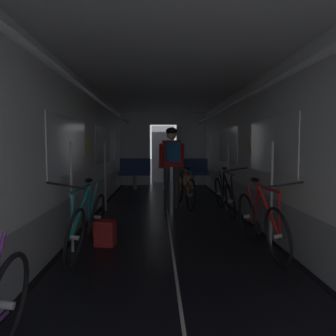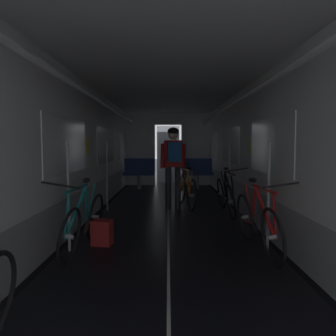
# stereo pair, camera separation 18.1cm
# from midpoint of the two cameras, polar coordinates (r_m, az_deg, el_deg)

# --- Properties ---
(train_car_shell) EXTENTS (3.14, 12.34, 2.57)m
(train_car_shell) POSITION_cam_midpoint_polar(r_m,az_deg,el_deg) (5.57, -0.82, 7.57)
(train_car_shell) COLOR black
(train_car_shell) RESTS_ON ground
(bench_seat_far_left) EXTENTS (0.98, 0.51, 0.95)m
(bench_seat_far_left) POSITION_cam_midpoint_polar(r_m,az_deg,el_deg) (10.10, -6.38, -0.47)
(bench_seat_far_left) COLOR gray
(bench_seat_far_left) RESTS_ON ground
(bench_seat_far_right) EXTENTS (0.98, 0.51, 0.95)m
(bench_seat_far_right) POSITION_cam_midpoint_polar(r_m,az_deg,el_deg) (10.12, 3.83, -0.45)
(bench_seat_far_right) COLOR gray
(bench_seat_far_right) RESTS_ON ground
(bicycle_teal) EXTENTS (0.46, 1.70, 0.96)m
(bicycle_teal) POSITION_cam_midpoint_polar(r_m,az_deg,el_deg) (4.30, -15.26, -9.21)
(bicycle_teal) COLOR black
(bicycle_teal) RESTS_ON ground
(bicycle_red) EXTENTS (0.44, 1.69, 0.95)m
(bicycle_red) POSITION_cam_midpoint_polar(r_m,az_deg,el_deg) (4.33, 14.85, -9.09)
(bicycle_red) COLOR black
(bicycle_red) RESTS_ON ground
(bicycle_black) EXTENTS (0.44, 1.69, 0.96)m
(bicycle_black) POSITION_cam_midpoint_polar(r_m,az_deg,el_deg) (6.51, 9.15, -4.63)
(bicycle_black) COLOR black
(bicycle_black) RESTS_ON ground
(person_cyclist_aisle) EXTENTS (0.55, 0.42, 1.73)m
(person_cyclist_aisle) POSITION_cam_midpoint_polar(r_m,az_deg,el_deg) (6.81, -0.10, 1.65)
(person_cyclist_aisle) COLOR #2D2D33
(person_cyclist_aisle) RESTS_ON ground
(bicycle_orange_in_aisle) EXTENTS (0.50, 1.68, 0.94)m
(bicycle_orange_in_aisle) POSITION_cam_midpoint_polar(r_m,az_deg,el_deg) (7.14, 2.24, -3.79)
(bicycle_orange_in_aisle) COLOR black
(bicycle_orange_in_aisle) RESTS_ON ground
(backpack_on_floor) EXTENTS (0.29, 0.24, 0.34)m
(backpack_on_floor) POSITION_cam_midpoint_polar(r_m,az_deg,el_deg) (4.55, -12.16, -11.15)
(backpack_on_floor) COLOR maroon
(backpack_on_floor) RESTS_ON ground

